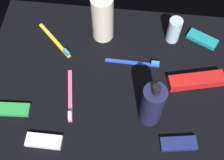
# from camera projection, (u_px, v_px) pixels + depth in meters

# --- Properties ---
(ground_plane) EXTENTS (0.84, 0.64, 0.01)m
(ground_plane) POSITION_uv_depth(u_px,v_px,m) (112.00, 85.00, 0.99)
(ground_plane) COLOR black
(lotion_bottle) EXTENTS (0.07, 0.07, 0.19)m
(lotion_bottle) POSITION_uv_depth(u_px,v_px,m) (152.00, 105.00, 0.86)
(lotion_bottle) COLOR #1C1E41
(lotion_bottle) RESTS_ON ground_plane
(bodywash_bottle) EXTENTS (0.07, 0.07, 0.20)m
(bodywash_bottle) POSITION_uv_depth(u_px,v_px,m) (102.00, 18.00, 1.00)
(bodywash_bottle) COLOR silver
(bodywash_bottle) RESTS_ON ground_plane
(deodorant_stick) EXTENTS (0.04, 0.04, 0.10)m
(deodorant_stick) POSITION_uv_depth(u_px,v_px,m) (174.00, 30.00, 1.03)
(deodorant_stick) COLOR silver
(deodorant_stick) RESTS_ON ground_plane
(toothbrush_pink) EXTENTS (0.04, 0.18, 0.02)m
(toothbrush_pink) POSITION_uv_depth(u_px,v_px,m) (70.00, 98.00, 0.95)
(toothbrush_pink) COLOR #E55999
(toothbrush_pink) RESTS_ON ground_plane
(toothbrush_blue) EXTENTS (0.18, 0.02, 0.02)m
(toothbrush_blue) POSITION_uv_depth(u_px,v_px,m) (136.00, 63.00, 1.01)
(toothbrush_blue) COLOR blue
(toothbrush_blue) RESTS_ON ground_plane
(toothbrush_yellow) EXTENTS (0.14, 0.14, 0.02)m
(toothbrush_yellow) POSITION_uv_depth(u_px,v_px,m) (56.00, 42.00, 1.06)
(toothbrush_yellow) COLOR yellow
(toothbrush_yellow) RESTS_ON ground_plane
(toothpaste_box_red) EXTENTS (0.18, 0.08, 0.03)m
(toothpaste_box_red) POSITION_uv_depth(u_px,v_px,m) (196.00, 81.00, 0.97)
(toothpaste_box_red) COLOR red
(toothpaste_box_red) RESTS_ON ground_plane
(snack_bar_navy) EXTENTS (0.11, 0.06, 0.01)m
(snack_bar_navy) POSITION_uv_depth(u_px,v_px,m) (179.00, 144.00, 0.88)
(snack_bar_navy) COLOR navy
(snack_bar_navy) RESTS_ON ground_plane
(snack_bar_white) EXTENTS (0.10, 0.04, 0.01)m
(snack_bar_white) POSITION_uv_depth(u_px,v_px,m) (44.00, 141.00, 0.88)
(snack_bar_white) COLOR white
(snack_bar_white) RESTS_ON ground_plane
(snack_bar_teal) EXTENTS (0.11, 0.08, 0.01)m
(snack_bar_teal) POSITION_uv_depth(u_px,v_px,m) (202.00, 39.00, 1.06)
(snack_bar_teal) COLOR teal
(snack_bar_teal) RESTS_ON ground_plane
(snack_bar_green) EXTENTS (0.11, 0.05, 0.01)m
(snack_bar_green) POSITION_uv_depth(u_px,v_px,m) (13.00, 109.00, 0.93)
(snack_bar_green) COLOR green
(snack_bar_green) RESTS_ON ground_plane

